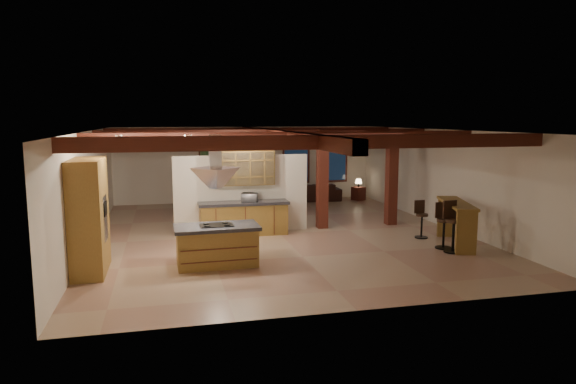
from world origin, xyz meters
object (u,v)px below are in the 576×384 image
bar_counter (456,216)px  sofa (311,192)px  kitchen_island (217,245)px  dining_table (256,204)px

bar_counter → sofa: bearing=101.9°
kitchen_island → dining_table: kitchen_island is taller
dining_table → bar_counter: bearing=-44.8°
dining_table → bar_counter: bar_counter is taller
kitchen_island → bar_counter: bearing=3.8°
dining_table → bar_counter: size_ratio=0.80×
kitchen_island → bar_counter: 6.15m
sofa → dining_table: bearing=41.5°
kitchen_island → bar_counter: bar_counter is taller
dining_table → kitchen_island: bearing=-98.8°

